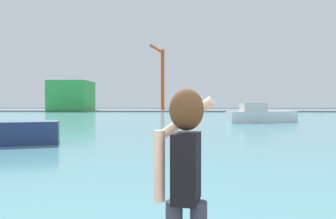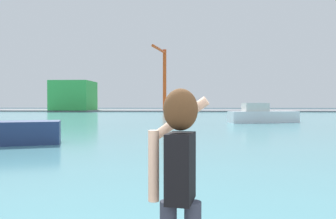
{
  "view_description": "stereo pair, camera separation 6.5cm",
  "coord_description": "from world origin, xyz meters",
  "px_view_note": "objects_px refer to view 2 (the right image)",
  "views": [
    {
      "loc": [
        -0.11,
        -1.64,
        2.32
      ],
      "look_at": [
        -0.61,
        7.89,
        2.13
      ],
      "focal_mm": 34.38,
      "sensor_mm": 36.0,
      "label": 1
    },
    {
      "loc": [
        -0.04,
        -1.64,
        2.32
      ],
      "look_at": [
        -0.61,
        7.89,
        2.13
      ],
      "focal_mm": 34.38,
      "sensor_mm": 36.0,
      "label": 2
    }
  ],
  "objects_px": {
    "person_photographer": "(179,171)",
    "port_crane": "(163,73)",
    "warehouse_left": "(74,96)",
    "boat_moored_2": "(262,115)"
  },
  "relations": [
    {
      "from": "port_crane",
      "to": "person_photographer",
      "type": "bearing_deg",
      "value": -85.68
    },
    {
      "from": "warehouse_left",
      "to": "port_crane",
      "type": "relative_size",
      "value": 0.63
    },
    {
      "from": "person_photographer",
      "to": "port_crane",
      "type": "xyz_separation_m",
      "value": [
        -6.56,
        86.89,
        9.05
      ]
    },
    {
      "from": "warehouse_left",
      "to": "boat_moored_2",
      "type": "bearing_deg",
      "value": -50.87
    },
    {
      "from": "boat_moored_2",
      "to": "port_crane",
      "type": "xyz_separation_m",
      "value": [
        -15.52,
        50.85,
        9.93
      ]
    },
    {
      "from": "port_crane",
      "to": "warehouse_left",
      "type": "bearing_deg",
      "value": -178.34
    },
    {
      "from": "person_photographer",
      "to": "warehouse_left",
      "type": "bearing_deg",
      "value": 30.19
    },
    {
      "from": "warehouse_left",
      "to": "port_crane",
      "type": "distance_m",
      "value": 26.06
    },
    {
      "from": "warehouse_left",
      "to": "port_crane",
      "type": "bearing_deg",
      "value": 1.66
    },
    {
      "from": "person_photographer",
      "to": "port_crane",
      "type": "distance_m",
      "value": 87.61
    }
  ]
}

